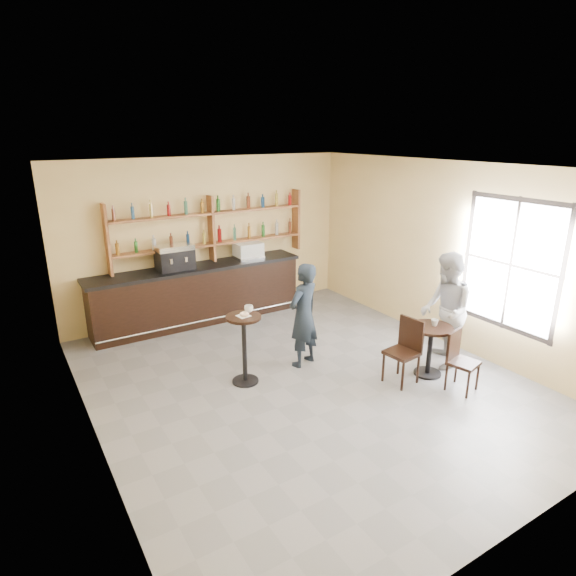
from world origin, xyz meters
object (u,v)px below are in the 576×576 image
espresso_machine (175,257)px  pedestal_table (244,350)px  bar_counter (198,294)px  man_main (303,315)px  patron_second (445,310)px  chair_west (402,352)px  cafe_table (430,351)px  pastry_case (248,251)px  chair_south (464,362)px

espresso_machine → pedestal_table: size_ratio=0.62×
espresso_machine → pedestal_table: bearing=-89.7°
bar_counter → pedestal_table: size_ratio=3.93×
man_main → patron_second: (1.93, -1.19, 0.08)m
chair_west → cafe_table: bearing=77.7°
bar_counter → chair_west: 4.28m
pedestal_table → pastry_case: bearing=61.4°
pastry_case → man_main: bearing=-89.4°
bar_counter → pastry_case: 1.35m
espresso_machine → man_main: bearing=-67.6°
bar_counter → chair_south: bar_counter is taller
patron_second → cafe_table: bearing=-35.0°
patron_second → espresso_machine: bearing=-104.1°
espresso_machine → pastry_case: espresso_machine is taller
bar_counter → chair_south: bearing=-63.7°
bar_counter → chair_west: bearing=-67.0°
espresso_machine → chair_west: bearing=-63.4°
man_main → chair_west: bearing=107.1°
bar_counter → patron_second: bearing=-55.2°
cafe_table → patron_second: patron_second is taller
bar_counter → espresso_machine: (-0.42, 0.00, 0.82)m
pedestal_table → patron_second: size_ratio=0.58×
pedestal_table → patron_second: bearing=-20.9°
espresso_machine → chair_west: espresso_machine is taller
cafe_table → chair_south: size_ratio=0.90×
pedestal_table → man_main: 1.13m
cafe_table → pastry_case: bearing=105.3°
man_main → pastry_case: bearing=-116.8°
cafe_table → espresso_machine: bearing=123.6°
bar_counter → chair_west: (1.67, -3.94, -0.08)m
pastry_case → patron_second: size_ratio=0.30×
espresso_machine → pastry_case: (1.55, 0.00, -0.07)m
bar_counter → patron_second: 4.69m
bar_counter → cafe_table: bearing=-60.9°
bar_counter → patron_second: patron_second is taller
cafe_table → chair_west: size_ratio=0.81×
bar_counter → chair_west: bar_counter is taller
pastry_case → chair_west: 4.06m
pedestal_table → cafe_table: pedestal_table is taller
espresso_machine → cafe_table: 4.88m
chair_west → bar_counter: bearing=-164.1°
pastry_case → chair_west: (0.54, -3.94, -0.82)m
pastry_case → patron_second: (1.54, -3.84, -0.38)m
espresso_machine → cafe_table: bearing=-57.9°
pedestal_table → man_main: bearing=2.2°
man_main → cafe_table: man_main is taller
cafe_table → pedestal_table: bearing=153.1°
pedestal_table → man_main: man_main is taller
pastry_case → chair_west: bearing=-73.3°
man_main → chair_west: size_ratio=1.72×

